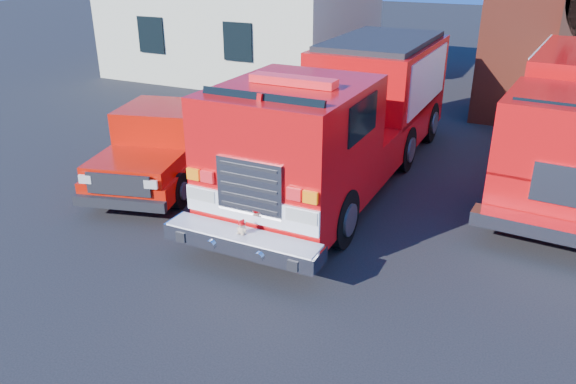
% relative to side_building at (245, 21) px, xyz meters
% --- Properties ---
extents(ground, '(100.00, 100.00, 0.00)m').
position_rel_side_building_xyz_m(ground, '(9.00, -13.00, -2.20)').
color(ground, black).
rests_on(ground, ground).
extents(side_building, '(10.20, 8.20, 4.35)m').
position_rel_side_building_xyz_m(side_building, '(0.00, 0.00, 0.00)').
color(side_building, beige).
rests_on(side_building, ground).
extents(fire_engine, '(2.91, 9.96, 3.06)m').
position_rel_side_building_xyz_m(fire_engine, '(8.57, -10.03, -0.62)').
color(fire_engine, black).
rests_on(fire_engine, ground).
extents(pickup_truck, '(3.35, 5.89, 1.82)m').
position_rel_side_building_xyz_m(pickup_truck, '(4.61, -11.81, -1.34)').
color(pickup_truck, black).
rests_on(pickup_truck, ground).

